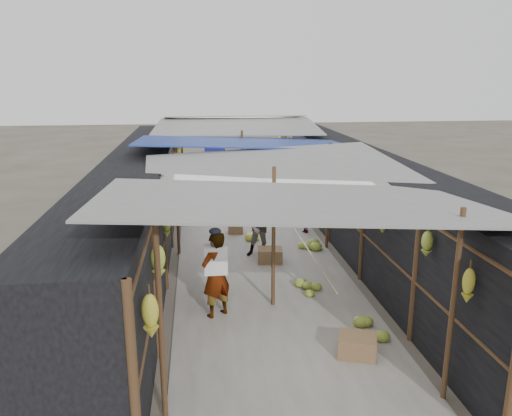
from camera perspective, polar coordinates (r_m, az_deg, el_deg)
name	(u,v)px	position (r m, az deg, el deg)	size (l,w,h in m)	color
ground	(309,409)	(6.88, 6.05, -21.86)	(80.00, 80.00, 0.00)	#6B6356
aisle_slab	(252,244)	(12.62, -0.49, -4.11)	(3.60, 16.00, 0.02)	#9E998E
stall_left	(140,203)	(12.30, -13.09, 0.54)	(1.40, 15.00, 2.30)	black
stall_right	(358,197)	(12.87, 11.53, 1.25)	(1.40, 15.00, 2.30)	black
crate_near	(270,256)	(11.37, 1.61, -5.45)	(0.55, 0.44, 0.33)	olive
crate_mid	(357,346)	(7.94, 11.46, -15.20)	(0.56, 0.45, 0.33)	olive
crate_back	(236,229)	(13.41, -2.34, -2.44)	(0.40, 0.32, 0.25)	olive
black_basin	(294,208)	(15.81, 4.38, 0.03)	(0.54, 0.54, 0.16)	black
vendor_elderly	(216,275)	(8.72, -4.59, -7.62)	(0.57, 0.37, 1.56)	white
shopper_blue	(261,227)	(11.59, 0.62, -2.16)	(0.70, 0.54, 1.44)	#2041A3
vendor_seated	(305,218)	(13.43, 5.60, -1.10)	(0.56, 0.32, 0.87)	#48433E
market_canopy	(251,147)	(12.40, -0.57, 6.97)	(5.62, 15.20, 2.77)	brown
hanging_bananas	(251,179)	(12.36, -0.53, 3.39)	(3.96, 13.64, 0.82)	gold
floor_bananas	(287,245)	(12.12, 3.51, -4.24)	(3.73, 9.80, 0.35)	olive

